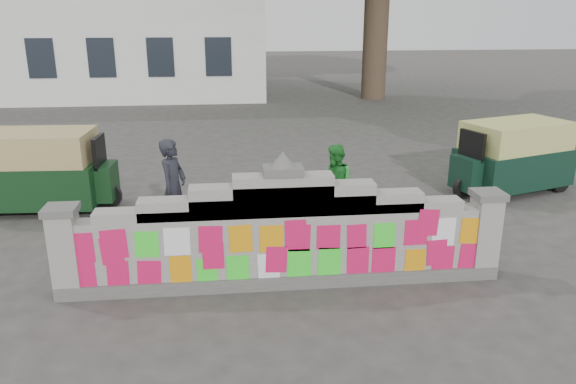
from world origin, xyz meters
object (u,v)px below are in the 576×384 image
object	(u,v)px
pedestrian	(335,184)
cyclist_rider	(174,202)
cyclist_bike	(176,221)
rickshaw_left	(39,170)
rickshaw_right	(512,156)

from	to	relation	value
pedestrian	cyclist_rider	bearing A→B (deg)	-84.08
cyclist_bike	rickshaw_left	world-z (taller)	rickshaw_left
rickshaw_left	rickshaw_right	bearing A→B (deg)	3.81
pedestrian	rickshaw_right	distance (m)	4.47
cyclist_bike	pedestrian	xyz separation A→B (m)	(2.89, 0.95, 0.26)
cyclist_bike	cyclist_rider	xyz separation A→B (m)	(0.00, 0.00, 0.33)
cyclist_rider	rickshaw_right	xyz separation A→B (m)	(7.12, 2.42, -0.01)
rickshaw_left	rickshaw_right	size ratio (longest dim) A/B	1.01
cyclist_bike	rickshaw_left	bearing A→B (deg)	72.98
cyclist_bike	rickshaw_right	bearing A→B (deg)	-49.28
cyclist_bike	rickshaw_left	size ratio (longest dim) A/B	0.63
cyclist_rider	rickshaw_left	world-z (taller)	cyclist_rider
pedestrian	rickshaw_right	xyz separation A→B (m)	(4.22, 1.48, 0.06)
cyclist_rider	pedestrian	distance (m)	3.05
rickshaw_left	cyclist_bike	bearing A→B (deg)	-35.88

